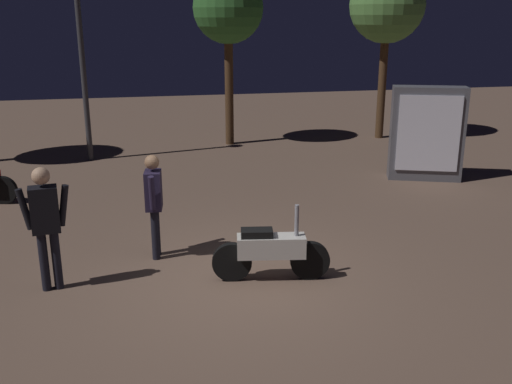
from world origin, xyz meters
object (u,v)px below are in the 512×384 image
at_px(person_rider_beside, 154,198).
at_px(kiosk_billboard, 427,134).
at_px(streetlamp_near, 80,28).
at_px(motorcycle_white_foreground, 271,251).
at_px(person_bystander_far, 45,218).

distance_m(person_rider_beside, kiosk_billboard, 7.00).
height_order(streetlamp_near, kiosk_billboard, streetlamp_near).
height_order(motorcycle_white_foreground, streetlamp_near, streetlamp_near).
xyz_separation_m(motorcycle_white_foreground, kiosk_billboard, (4.67, 4.40, 0.61)).
bearing_deg(motorcycle_white_foreground, kiosk_billboard, 52.91).
distance_m(person_bystander_far, kiosk_billboard, 8.66).
relative_size(person_bystander_far, streetlamp_near, 0.33).
xyz_separation_m(person_rider_beside, kiosk_billboard, (6.21, 3.24, 0.09)).
relative_size(person_rider_beside, kiosk_billboard, 0.77).
distance_m(streetlamp_near, kiosk_billboard, 8.64).
height_order(person_rider_beside, streetlamp_near, streetlamp_near).
distance_m(motorcycle_white_foreground, streetlamp_near, 8.90).
distance_m(motorcycle_white_foreground, person_rider_beside, 2.00).
bearing_deg(kiosk_billboard, streetlamp_near, -4.74).
bearing_deg(motorcycle_white_foreground, person_bystander_far, -177.03).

